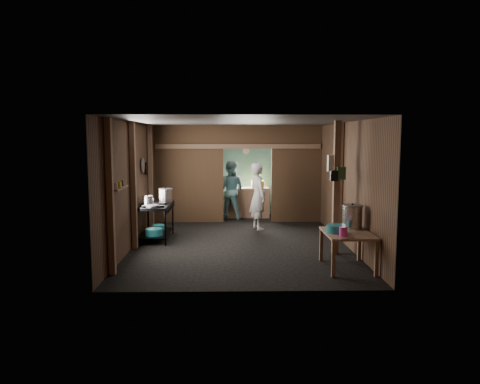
{
  "coord_description": "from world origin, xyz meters",
  "views": [
    {
      "loc": [
        -0.2,
        -10.05,
        2.26
      ],
      "look_at": [
        0.0,
        -0.2,
        1.1
      ],
      "focal_mm": 34.09,
      "sensor_mm": 36.0,
      "label": 1
    }
  ],
  "objects_px": {
    "yellow_tub": "(258,184)",
    "cook": "(258,196)",
    "gas_range": "(156,222)",
    "stock_pot": "(352,217)",
    "pink_bucket": "(343,232)",
    "stove_pot_large": "(166,195)",
    "prep_table": "(347,250)"
  },
  "relations": [
    {
      "from": "yellow_tub",
      "to": "gas_range",
      "type": "bearing_deg",
      "value": -130.22
    },
    {
      "from": "gas_range",
      "to": "prep_table",
      "type": "xyz_separation_m",
      "value": [
        3.71,
        -2.37,
        -0.08
      ]
    },
    {
      "from": "prep_table",
      "to": "cook",
      "type": "distance_m",
      "value": 3.79
    },
    {
      "from": "yellow_tub",
      "to": "cook",
      "type": "xyz_separation_m",
      "value": [
        -0.1,
        -1.77,
        -0.12
      ]
    },
    {
      "from": "gas_range",
      "to": "cook",
      "type": "relative_size",
      "value": 0.82
    },
    {
      "from": "stove_pot_large",
      "to": "gas_range",
      "type": "bearing_deg",
      "value": -112.0
    },
    {
      "from": "gas_range",
      "to": "pink_bucket",
      "type": "height_order",
      "value": "gas_range"
    },
    {
      "from": "gas_range",
      "to": "yellow_tub",
      "type": "relative_size",
      "value": 3.73
    },
    {
      "from": "cook",
      "to": "pink_bucket",
      "type": "bearing_deg",
      "value": 178.07
    },
    {
      "from": "cook",
      "to": "stock_pot",
      "type": "bearing_deg",
      "value": -173.41
    },
    {
      "from": "stock_pot",
      "to": "pink_bucket",
      "type": "distance_m",
      "value": 0.77
    },
    {
      "from": "prep_table",
      "to": "pink_bucket",
      "type": "height_order",
      "value": "pink_bucket"
    },
    {
      "from": "pink_bucket",
      "to": "gas_range",
      "type": "bearing_deg",
      "value": 142.89
    },
    {
      "from": "gas_range",
      "to": "pink_bucket",
      "type": "bearing_deg",
      "value": -37.11
    },
    {
      "from": "prep_table",
      "to": "yellow_tub",
      "type": "relative_size",
      "value": 2.96
    },
    {
      "from": "stove_pot_large",
      "to": "pink_bucket",
      "type": "height_order",
      "value": "stove_pot_large"
    },
    {
      "from": "prep_table",
      "to": "cook",
      "type": "xyz_separation_m",
      "value": [
        -1.36,
        3.5,
        0.51
      ]
    },
    {
      "from": "gas_range",
      "to": "stove_pot_large",
      "type": "height_order",
      "value": "stove_pot_large"
    },
    {
      "from": "stock_pot",
      "to": "cook",
      "type": "relative_size",
      "value": 0.27
    },
    {
      "from": "cook",
      "to": "gas_range",
      "type": "bearing_deg",
      "value": 96.26
    },
    {
      "from": "gas_range",
      "to": "stock_pot",
      "type": "distance_m",
      "value": 4.39
    },
    {
      "from": "stove_pot_large",
      "to": "yellow_tub",
      "type": "bearing_deg",
      "value": 47.37
    },
    {
      "from": "stove_pot_large",
      "to": "prep_table",
      "type": "bearing_deg",
      "value": -38.24
    },
    {
      "from": "cook",
      "to": "stove_pot_large",
      "type": "bearing_deg",
      "value": 88.6
    },
    {
      "from": "pink_bucket",
      "to": "cook",
      "type": "height_order",
      "value": "cook"
    },
    {
      "from": "yellow_tub",
      "to": "cook",
      "type": "distance_m",
      "value": 1.78
    },
    {
      "from": "stock_pot",
      "to": "cook",
      "type": "bearing_deg",
      "value": 115.94
    },
    {
      "from": "yellow_tub",
      "to": "cook",
      "type": "bearing_deg",
      "value": -93.21
    },
    {
      "from": "pink_bucket",
      "to": "cook",
      "type": "distance_m",
      "value": 4.0
    },
    {
      "from": "prep_table",
      "to": "cook",
      "type": "height_order",
      "value": "cook"
    },
    {
      "from": "stove_pot_large",
      "to": "cook",
      "type": "relative_size",
      "value": 0.19
    },
    {
      "from": "stock_pot",
      "to": "pink_bucket",
      "type": "relative_size",
      "value": 2.78
    }
  ]
}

